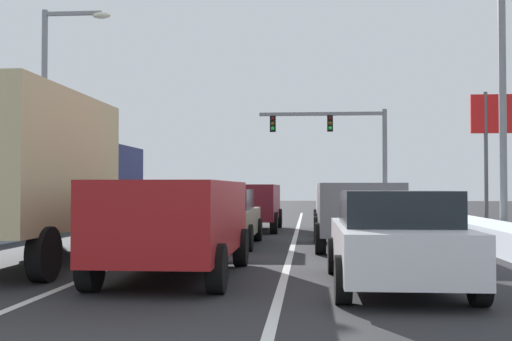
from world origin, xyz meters
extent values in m
plane|color=#28282B|center=(0.00, 13.66, 0.00)|extent=(120.00, 120.00, 0.00)
cube|color=silver|center=(1.70, 17.08, 0.00)|extent=(0.14, 37.57, 0.01)
cube|color=silver|center=(-1.70, 17.08, 0.00)|extent=(0.14, 37.57, 0.01)
cube|color=silver|center=(7.00, 17.08, 0.30)|extent=(1.37, 37.57, 0.61)
cube|color=silver|center=(-7.00, 17.08, 0.41)|extent=(1.40, 37.57, 0.83)
cube|color=silver|center=(3.47, 5.94, 0.63)|extent=(1.82, 4.50, 0.70)
cube|color=black|center=(3.47, 5.79, 1.23)|extent=(1.64, 2.20, 0.55)
cube|color=red|center=(2.78, 3.74, 0.75)|extent=(0.24, 0.08, 0.14)
cube|color=red|center=(4.16, 3.74, 0.75)|extent=(0.24, 0.08, 0.14)
cylinder|color=black|center=(2.58, 7.49, 0.33)|extent=(0.22, 0.66, 0.66)
cylinder|color=black|center=(4.36, 7.49, 0.33)|extent=(0.22, 0.66, 0.66)
cylinder|color=black|center=(2.58, 4.39, 0.33)|extent=(0.22, 0.66, 0.66)
cylinder|color=black|center=(4.36, 4.39, 0.33)|extent=(0.22, 0.66, 0.66)
cube|color=slate|center=(3.35, 12.62, 1.04)|extent=(1.95, 4.90, 1.25)
cube|color=black|center=(3.35, 10.21, 1.32)|extent=(1.56, 0.06, 0.55)
cube|color=red|center=(2.57, 10.22, 0.94)|extent=(0.20, 0.08, 0.28)
cube|color=red|center=(4.13, 10.22, 0.94)|extent=(0.20, 0.08, 0.28)
cylinder|color=black|center=(2.40, 14.32, 0.37)|extent=(0.25, 0.74, 0.74)
cylinder|color=black|center=(4.31, 14.32, 0.37)|extent=(0.25, 0.74, 0.74)
cylinder|color=black|center=(2.40, 10.92, 0.37)|extent=(0.25, 0.74, 0.74)
cylinder|color=black|center=(4.31, 10.92, 0.37)|extent=(0.25, 0.74, 0.74)
cube|color=#B7BABF|center=(3.39, 18.77, 1.04)|extent=(1.95, 4.90, 1.25)
cube|color=black|center=(3.39, 16.36, 1.32)|extent=(1.56, 0.06, 0.55)
cube|color=red|center=(2.61, 16.37, 0.94)|extent=(0.20, 0.08, 0.28)
cube|color=red|center=(4.17, 16.37, 0.94)|extent=(0.20, 0.08, 0.28)
cylinder|color=black|center=(2.44, 20.47, 0.37)|extent=(0.25, 0.74, 0.74)
cylinder|color=black|center=(4.35, 20.47, 0.37)|extent=(0.25, 0.74, 0.74)
cylinder|color=black|center=(2.44, 17.07, 0.37)|extent=(0.25, 0.74, 0.74)
cylinder|color=black|center=(4.35, 17.07, 0.37)|extent=(0.25, 0.74, 0.74)
cube|color=maroon|center=(-0.18, 6.81, 1.04)|extent=(1.95, 4.90, 1.25)
cube|color=black|center=(-0.18, 4.40, 1.32)|extent=(1.56, 0.06, 0.55)
cube|color=red|center=(-0.96, 4.41, 0.94)|extent=(0.20, 0.08, 0.28)
cube|color=red|center=(0.60, 4.41, 0.94)|extent=(0.20, 0.08, 0.28)
cylinder|color=black|center=(-1.13, 8.51, 0.37)|extent=(0.25, 0.74, 0.74)
cylinder|color=black|center=(0.78, 8.51, 0.37)|extent=(0.25, 0.74, 0.74)
cylinder|color=black|center=(-1.13, 5.11, 0.37)|extent=(0.25, 0.74, 0.74)
cylinder|color=black|center=(0.78, 5.11, 0.37)|extent=(0.25, 0.74, 0.74)
cube|color=#937F60|center=(-0.25, 13.04, 0.63)|extent=(1.82, 4.50, 0.70)
cube|color=black|center=(-0.25, 12.89, 1.23)|extent=(1.64, 2.20, 0.55)
cube|color=red|center=(-0.94, 10.84, 0.75)|extent=(0.24, 0.08, 0.14)
cube|color=red|center=(0.44, 10.84, 0.75)|extent=(0.24, 0.08, 0.14)
cylinder|color=black|center=(-1.14, 14.59, 0.33)|extent=(0.22, 0.66, 0.66)
cylinder|color=black|center=(0.64, 14.59, 0.33)|extent=(0.22, 0.66, 0.66)
cylinder|color=black|center=(-1.14, 11.49, 0.33)|extent=(0.22, 0.66, 0.66)
cylinder|color=black|center=(0.64, 11.49, 0.33)|extent=(0.22, 0.66, 0.66)
cube|color=maroon|center=(0.00, 19.23, 1.04)|extent=(1.95, 4.90, 1.25)
cube|color=black|center=(0.00, 16.82, 1.32)|extent=(1.56, 0.06, 0.55)
cube|color=red|center=(-0.78, 16.83, 0.94)|extent=(0.20, 0.08, 0.28)
cube|color=red|center=(0.78, 16.83, 0.94)|extent=(0.20, 0.08, 0.28)
cylinder|color=black|center=(-0.96, 20.93, 0.37)|extent=(0.25, 0.74, 0.74)
cylinder|color=black|center=(0.95, 20.93, 0.37)|extent=(0.25, 0.74, 0.74)
cylinder|color=black|center=(-0.96, 17.53, 0.37)|extent=(0.25, 0.74, 0.74)
cylinder|color=black|center=(0.95, 17.53, 0.37)|extent=(0.25, 0.74, 0.74)
cube|color=navy|center=(-3.36, 11.12, 1.56)|extent=(2.35, 2.20, 2.00)
cube|color=#D1C18C|center=(-3.36, 7.52, 2.06)|extent=(2.35, 5.00, 2.60)
cylinder|color=black|center=(-4.48, 11.42, 0.46)|extent=(0.28, 0.92, 0.92)
cylinder|color=black|center=(-2.23, 11.42, 0.46)|extent=(0.28, 0.92, 0.92)
cylinder|color=black|center=(-2.23, 6.02, 0.46)|extent=(0.28, 0.92, 0.92)
cube|color=#1E5633|center=(-3.61, 17.43, 1.04)|extent=(1.95, 4.90, 1.25)
cube|color=black|center=(-3.61, 15.02, 1.32)|extent=(1.56, 0.06, 0.55)
cube|color=red|center=(-4.39, 15.03, 0.94)|extent=(0.20, 0.08, 0.28)
cube|color=red|center=(-2.83, 15.03, 0.94)|extent=(0.20, 0.08, 0.28)
cylinder|color=black|center=(-4.56, 19.13, 0.37)|extent=(0.25, 0.74, 0.74)
cylinder|color=black|center=(-2.65, 19.13, 0.37)|extent=(0.25, 0.74, 0.74)
cylinder|color=black|center=(-4.56, 15.73, 0.37)|extent=(0.25, 0.74, 0.74)
cylinder|color=black|center=(-2.65, 15.73, 0.37)|extent=(0.25, 0.74, 0.74)
cube|color=#38383D|center=(-3.34, 24.56, 0.63)|extent=(1.82, 4.50, 0.70)
cube|color=black|center=(-3.34, 24.41, 1.23)|extent=(1.64, 2.20, 0.55)
cube|color=red|center=(-4.04, 22.36, 0.75)|extent=(0.24, 0.08, 0.14)
cube|color=red|center=(-2.65, 22.36, 0.75)|extent=(0.24, 0.08, 0.14)
cylinder|color=black|center=(-4.23, 26.11, 0.33)|extent=(0.22, 0.66, 0.66)
cylinder|color=black|center=(-2.45, 26.11, 0.33)|extent=(0.22, 0.66, 0.66)
cylinder|color=black|center=(-4.23, 23.01, 0.33)|extent=(0.22, 0.66, 0.66)
cylinder|color=black|center=(-2.45, 23.01, 0.33)|extent=(0.22, 0.66, 0.66)
cylinder|color=slate|center=(6.60, 34.15, 3.10)|extent=(0.28, 0.28, 6.20)
cube|color=slate|center=(2.90, 34.15, 5.95)|extent=(7.40, 0.20, 0.20)
cube|color=black|center=(3.40, 34.15, 5.38)|extent=(0.34, 0.34, 0.95)
sphere|color=#4C0A0A|center=(3.40, 33.96, 5.66)|extent=(0.22, 0.22, 0.22)
sphere|color=#593F0C|center=(3.40, 33.96, 5.38)|extent=(0.22, 0.22, 0.22)
sphere|color=green|center=(3.40, 33.96, 5.09)|extent=(0.22, 0.22, 0.22)
cube|color=black|center=(0.00, 34.15, 5.38)|extent=(0.34, 0.34, 0.95)
sphere|color=#4C0A0A|center=(0.00, 33.96, 5.66)|extent=(0.22, 0.22, 0.22)
sphere|color=#593F0C|center=(0.00, 33.96, 5.38)|extent=(0.22, 0.22, 0.22)
sphere|color=green|center=(0.00, 33.96, 5.09)|extent=(0.22, 0.22, 0.22)
cylinder|color=gray|center=(7.89, 15.37, 3.81)|extent=(0.22, 0.22, 7.63)
cylinder|color=gray|center=(-7.85, 19.32, 4.16)|extent=(0.22, 0.22, 8.31)
cube|color=gray|center=(-6.75, 19.32, 8.16)|extent=(2.20, 0.14, 0.14)
ellipsoid|color=#EAE5C6|center=(-5.65, 19.32, 8.06)|extent=(0.70, 0.36, 0.24)
cylinder|color=#59595B|center=(9.39, 22.85, 2.75)|extent=(0.16, 0.16, 5.50)
cube|color=red|center=(10.39, 22.85, 4.60)|extent=(3.20, 0.12, 1.60)
camera|label=1|loc=(2.12, -4.35, 1.56)|focal=45.44mm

